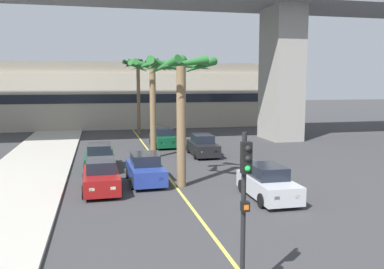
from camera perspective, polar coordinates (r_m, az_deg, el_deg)
The scene contains 13 objects.
sidewalk_left at distance 19.72m, azimuth -25.04°, elevation -8.99°, with size 4.80×80.00×0.15m, color #ADA89E.
lane_stripe_center at distance 27.33m, azimuth -4.74°, elevation -4.04°, with size 0.14×56.00×0.01m, color #DBCC4C.
pier_building_backdrop at distance 50.79m, azimuth -8.74°, elevation 5.42°, with size 36.62×8.04×7.65m.
car_queue_front at distance 20.85m, azimuth -12.61°, elevation -5.77°, with size 1.89×4.13×1.56m.
car_queue_second at distance 30.00m, azimuth 1.51°, elevation -1.61°, with size 1.93×4.15×1.56m.
car_queue_third at distance 22.16m, azimuth -6.55°, elevation -4.86°, with size 1.92×4.15×1.56m.
car_queue_fourth at distance 26.04m, azimuth -12.82°, elevation -3.17°, with size 1.88×4.12×1.56m.
car_queue_fifth at distance 34.24m, azimuth -4.06°, elevation -0.51°, with size 1.96×4.16×1.56m.
car_queue_sixth at distance 19.35m, azimuth 10.56°, elevation -6.74°, with size 1.87×4.12×1.56m.
traffic_light_median_near at distance 10.03m, azimuth 7.38°, elevation -8.16°, with size 0.24×0.37×4.20m.
palm_tree_near_median at distance 42.70m, azimuth -7.58°, elevation 8.48°, with size 3.13×3.26×7.78m.
palm_tree_mid_median at distance 28.94m, azimuth -5.53°, elevation 7.96°, with size 3.43×3.47×7.06m.
palm_tree_far_median at distance 20.65m, azimuth -1.50°, elevation 7.14°, with size 3.65×3.71×6.76m.
Camera 1 is at (-3.82, -2.53, 5.38)m, focal length 38.11 mm.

